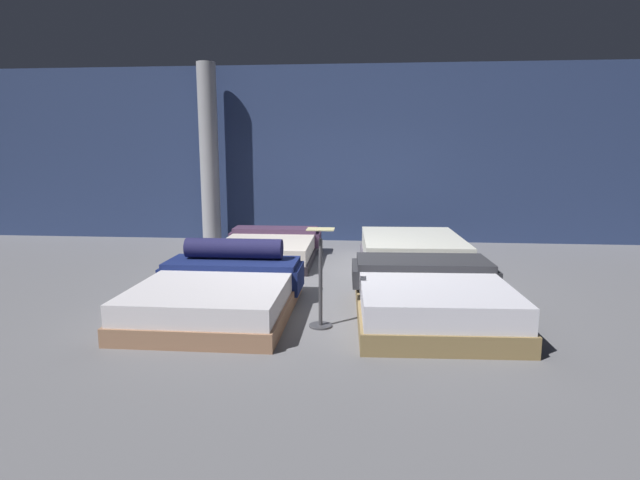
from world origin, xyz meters
The scene contains 8 objects.
ground_plane centered at (0.00, 0.00, -0.01)m, with size 18.00×18.00×0.02m, color slate.
showroom_back_wall centered at (0.00, 3.53, 1.75)m, with size 18.00×0.06×3.50m, color navy.
bed_0 centered at (-1.20, -1.35, 0.23)m, with size 1.73×2.15×0.74m.
bed_1 centered at (1.18, -1.35, 0.25)m, with size 1.73×2.19×0.54m.
bed_2 centered at (-1.15, 1.45, 0.20)m, with size 1.63×2.04×0.46m.
bed_3 centered at (1.22, 1.40, 0.23)m, with size 1.70×2.22×0.46m.
price_sign centered at (0.00, -1.72, 0.40)m, with size 0.28×0.24×1.05m.
support_pillar centered at (-2.63, 3.09, 1.75)m, with size 0.37×0.37×3.50m, color #99999E.
Camera 1 is at (0.45, -6.82, 1.83)m, focal length 28.52 mm.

